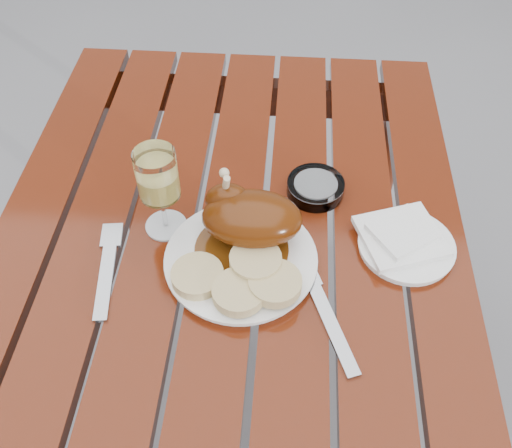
{
  "coord_description": "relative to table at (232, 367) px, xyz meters",
  "views": [
    {
      "loc": [
        0.09,
        -0.56,
        1.49
      ],
      "look_at": [
        0.05,
        0.05,
        0.78
      ],
      "focal_mm": 40.0,
      "sensor_mm": 36.0,
      "label": 1
    }
  ],
  "objects": [
    {
      "name": "ground",
      "position": [
        0.0,
        0.0,
        -0.38
      ],
      "size": [
        60.0,
        60.0,
        0.0
      ],
      "primitive_type": "plane",
      "color": "slate",
      "rests_on": "ground"
    },
    {
      "name": "table",
      "position": [
        0.0,
        0.0,
        0.0
      ],
      "size": [
        0.8,
        1.2,
        0.75
      ],
      "primitive_type": "cube",
      "color": "#661F0C",
      "rests_on": "ground"
    },
    {
      "name": "dinner_plate",
      "position": [
        0.03,
        -0.01,
        0.38
      ],
      "size": [
        0.32,
        0.32,
        0.02
      ],
      "primitive_type": "cylinder",
      "rotation": [
        0.0,
        0.0,
        0.41
      ],
      "color": "white",
      "rests_on": "table"
    },
    {
      "name": "roast_duck",
      "position": [
        0.04,
        0.04,
        0.43
      ],
      "size": [
        0.17,
        0.16,
        0.12
      ],
      "color": "#502709",
      "rests_on": "dinner_plate"
    },
    {
      "name": "bread_dumplings",
      "position": [
        0.03,
        -0.06,
        0.41
      ],
      "size": [
        0.2,
        0.14,
        0.03
      ],
      "color": "#CEB57E",
      "rests_on": "dinner_plate"
    },
    {
      "name": "wine_glass",
      "position": [
        -0.11,
        0.06,
        0.46
      ],
      "size": [
        0.08,
        0.08,
        0.17
      ],
      "primitive_type": "cylinder",
      "rotation": [
        0.0,
        0.0,
        -0.22
      ],
      "color": "#EFDC6C",
      "rests_on": "table"
    },
    {
      "name": "side_plate",
      "position": [
        0.3,
        0.04,
        0.38
      ],
      "size": [
        0.2,
        0.2,
        0.01
      ],
      "primitive_type": "cylinder",
      "rotation": [
        0.0,
        0.0,
        -0.29
      ],
      "color": "white",
      "rests_on": "table"
    },
    {
      "name": "napkin",
      "position": [
        0.29,
        0.05,
        0.39
      ],
      "size": [
        0.16,
        0.15,
        0.01
      ],
      "primitive_type": "cube",
      "rotation": [
        0.0,
        0.0,
        0.35
      ],
      "color": "white",
      "rests_on": "side_plate"
    },
    {
      "name": "ashtray",
      "position": [
        0.15,
        0.16,
        0.39
      ],
      "size": [
        0.11,
        0.11,
        0.03
      ],
      "primitive_type": "cylinder",
      "rotation": [
        0.0,
        0.0,
        -0.06
      ],
      "color": "#B2B7BC",
      "rests_on": "table"
    },
    {
      "name": "fork",
      "position": [
        -0.18,
        -0.04,
        0.38
      ],
      "size": [
        0.04,
        0.18,
        0.01
      ],
      "primitive_type": "cube",
      "rotation": [
        0.0,
        0.0,
        0.13
      ],
      "color": "gray",
      "rests_on": "table"
    },
    {
      "name": "knife",
      "position": [
        0.16,
        -0.09,
        0.38
      ],
      "size": [
        0.1,
        0.21,
        0.01
      ],
      "primitive_type": "cube",
      "rotation": [
        0.0,
        0.0,
        0.37
      ],
      "color": "gray",
      "rests_on": "table"
    }
  ]
}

